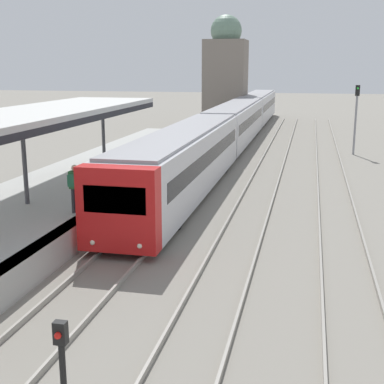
% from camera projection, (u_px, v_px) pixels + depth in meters
% --- Properties ---
extents(platform_canopy, '(4.00, 18.89, 3.29)m').
position_uv_depth(platform_canopy, '(22.00, 116.00, 18.69)').
color(platform_canopy, beige).
rests_on(platform_canopy, station_platform).
extents(person_on_platform, '(0.40, 0.40, 1.66)m').
position_uv_depth(person_on_platform, '(75.00, 185.00, 17.94)').
color(person_on_platform, '#2D2D33').
rests_on(person_on_platform, station_platform).
extents(train_near, '(2.53, 51.84, 3.02)m').
position_uv_depth(train_near, '(235.00, 122.00, 40.56)').
color(train_near, red).
rests_on(train_near, ground_plane).
extents(signal_post_near, '(0.20, 0.21, 2.13)m').
position_uv_depth(signal_post_near, '(63.00, 372.00, 8.11)').
color(signal_post_near, black).
rests_on(signal_post_near, ground_plane).
extents(signal_mast_far, '(0.28, 0.29, 4.61)m').
position_uv_depth(signal_mast_far, '(356.00, 111.00, 35.37)').
color(signal_mast_far, gray).
rests_on(signal_mast_far, ground_plane).
extents(distant_domed_building, '(4.00, 4.00, 10.66)m').
position_uv_depth(distant_domed_building, '(226.00, 74.00, 52.59)').
color(distant_domed_building, slate).
rests_on(distant_domed_building, ground_plane).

